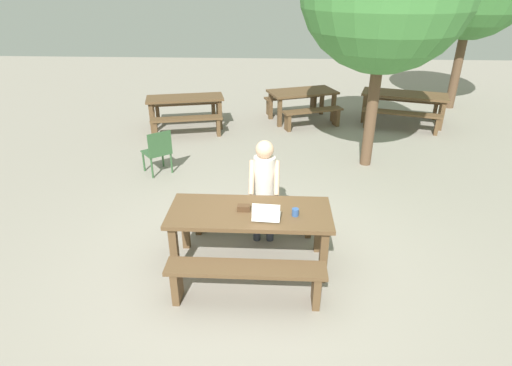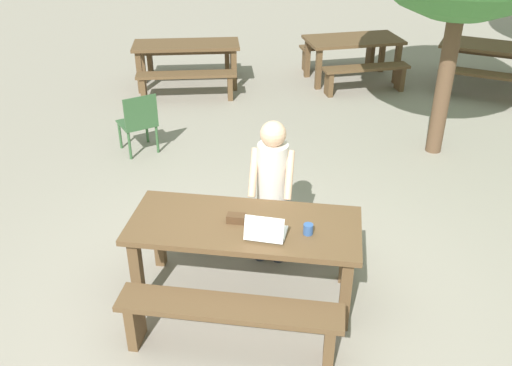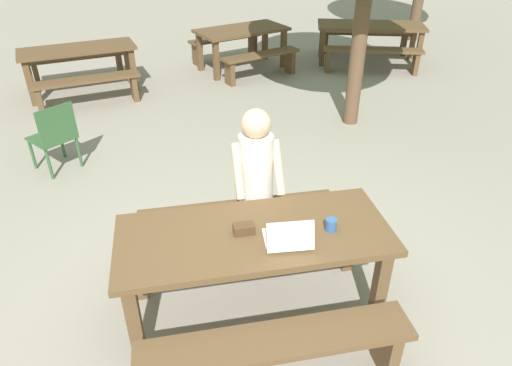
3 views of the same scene
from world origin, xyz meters
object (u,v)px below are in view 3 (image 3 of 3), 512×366
Objects in this scene: person_seated at (257,175)px; picnic_table_mid at (242,35)px; laptop at (288,237)px; picnic_table_distant at (370,30)px; picnic_table_rear at (78,55)px; plastic_chair at (55,136)px; small_pouch at (244,229)px; picnic_table_front at (254,244)px; coffee_mug at (331,225)px.

picnic_table_mid is (0.77, 5.29, -0.19)m from person_seated.
picnic_table_distant is at bearing -113.94° from laptop.
plastic_chair is at bearing -102.47° from picnic_table_rear.
small_pouch is at bearing -27.80° from laptop.
picnic_table_mid is (1.00, 5.95, -0.16)m from small_pouch.
picnic_table_front is at bearing -119.47° from picnic_table_mid.
laptop is 6.17m from picnic_table_mid.
person_seated is at bearing 71.38° from small_pouch.
person_seated reaches higher than coffee_mug.
person_seated is (-0.39, 0.75, 0.02)m from coffee_mug.
coffee_mug is at bearing -162.09° from laptop.
laptop is at bearing 87.33° from plastic_chair.
coffee_mug is 6.60m from picnic_table_distant.
picnic_table_front is 0.56m from coffee_mug.
picnic_table_distant is at bearing 173.00° from plastic_chair.
picnic_table_front is 0.71m from person_seated.
picnic_table_rear is at bearing 174.60° from picnic_table_mid.
small_pouch is 1.67× the size of coffee_mug.
plastic_chair reaches higher than picnic_table_front.
plastic_chair is 6.17m from picnic_table_distant.
plastic_chair reaches higher than picnic_table_rear.
laptop is 0.34m from coffee_mug.
coffee_mug reaches higher than picnic_table_rear.
coffee_mug is 0.07× the size of person_seated.
picnic_table_front is 21.57× the size of coffee_mug.
small_pouch reaches higher than picnic_table_rear.
small_pouch reaches higher than picnic_table_mid.
picnic_table_front is at bearing -103.41° from picnic_table_distant.
small_pouch is at bearing 171.88° from coffee_mug.
picnic_table_rear is at bearing -156.10° from picnic_table_distant.
picnic_table_front is 1.06× the size of picnic_table_mid.
picnic_table_mid is 0.85× the size of picnic_table_distant.
laptop is at bearing -82.04° from picnic_table_rear.
picnic_table_mid is at bearing 80.50° from small_pouch.
picnic_table_mid is 2.47m from picnic_table_distant.
small_pouch is at bearing -108.62° from person_seated.
picnic_table_front is 6.78m from picnic_table_distant.
plastic_chair is at bearing 124.21° from small_pouch.
laptop is (0.20, -0.16, 0.16)m from picnic_table_front.
picnic_table_rear is (-2.39, 5.28, -0.17)m from coffee_mug.
plastic_chair is 0.44× the size of picnic_table_rear.
picnic_table_distant is at bearing 58.04° from person_seated.
picnic_table_rear is (-1.78, 5.19, -0.16)m from small_pouch.
small_pouch is 0.70m from person_seated.
picnic_table_front is at bearing 86.11° from plastic_chair.
picnic_table_front is 1.03× the size of picnic_table_rear.
plastic_chair is 4.35m from picnic_table_mid.
person_seated reaches higher than small_pouch.
person_seated is (-0.05, 0.83, 0.01)m from laptop.
coffee_mug is 0.05× the size of picnic_table_rear.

